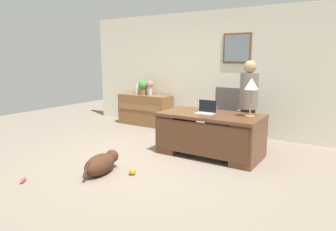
% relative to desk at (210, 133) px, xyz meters
% --- Properties ---
extents(ground_plane, '(12.00, 12.00, 0.00)m').
position_rel_desk_xyz_m(ground_plane, '(-0.67, -0.88, -0.40)').
color(ground_plane, gray).
extents(back_wall, '(7.00, 0.16, 2.70)m').
position_rel_desk_xyz_m(back_wall, '(-0.66, 1.72, 0.95)').
color(back_wall, beige).
rests_on(back_wall, ground_plane).
extents(desk, '(1.73, 0.92, 0.74)m').
position_rel_desk_xyz_m(desk, '(0.00, 0.00, 0.00)').
color(desk, brown).
rests_on(desk, ground_plane).
extents(credenza, '(1.36, 0.50, 0.76)m').
position_rel_desk_xyz_m(credenza, '(-2.43, 1.37, -0.02)').
color(credenza, brown).
rests_on(credenza, ground_plane).
extents(armchair, '(0.60, 0.59, 1.09)m').
position_rel_desk_xyz_m(armchair, '(-0.08, 0.96, 0.09)').
color(armchair, '#564C47').
rests_on(armchair, ground_plane).
extents(person_standing, '(0.32, 0.32, 1.63)m').
position_rel_desk_xyz_m(person_standing, '(0.46, 0.60, 0.44)').
color(person_standing, '#262323').
rests_on(person_standing, ground_plane).
extents(dog_lying, '(0.36, 0.76, 0.30)m').
position_rel_desk_xyz_m(dog_lying, '(-0.97, -1.64, -0.24)').
color(dog_lying, '#472819').
rests_on(dog_lying, ground_plane).
extents(laptop, '(0.32, 0.22, 0.22)m').
position_rel_desk_xyz_m(laptop, '(-0.08, -0.01, 0.39)').
color(laptop, '#B2B5BA').
rests_on(laptop, desk).
extents(desk_lamp, '(0.22, 0.22, 0.63)m').
position_rel_desk_xyz_m(desk_lamp, '(0.66, 0.08, 0.83)').
color(desk_lamp, '#9E8447').
rests_on(desk_lamp, desk).
extents(vase_with_flowers, '(0.17, 0.17, 0.36)m').
position_rel_desk_xyz_m(vase_with_flowers, '(-2.27, 1.37, 0.59)').
color(vase_with_flowers, '#B8BDC5').
rests_on(vase_with_flowers, credenza).
extents(vase_empty, '(0.12, 0.12, 0.25)m').
position_rel_desk_xyz_m(vase_empty, '(-2.67, 1.37, 0.49)').
color(vase_empty, silver).
rests_on(vase_empty, credenza).
extents(potted_plant, '(0.24, 0.24, 0.36)m').
position_rel_desk_xyz_m(potted_plant, '(-2.47, 1.37, 0.56)').
color(potted_plant, brown).
rests_on(potted_plant, credenza).
extents(dog_toy_ball, '(0.10, 0.10, 0.10)m').
position_rel_desk_xyz_m(dog_toy_ball, '(-0.55, -1.44, -0.35)').
color(dog_toy_ball, orange).
rests_on(dog_toy_ball, ground_plane).
extents(dog_toy_bone, '(0.15, 0.18, 0.05)m').
position_rel_desk_xyz_m(dog_toy_bone, '(-1.65, -2.46, -0.37)').
color(dog_toy_bone, '#E53F33').
rests_on(dog_toy_bone, ground_plane).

